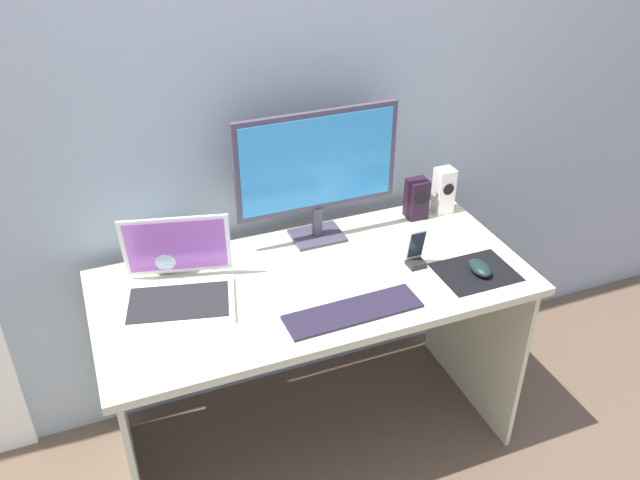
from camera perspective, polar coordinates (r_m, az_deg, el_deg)
name	(u,v)px	position (r m, az deg, el deg)	size (l,w,h in m)	color
ground_plane	(315,436)	(2.66, -0.47, -16.38)	(8.00, 8.00, 0.00)	brown
wall_back	(269,87)	(2.26, -4.35, 12.88)	(6.00, 0.04, 2.50)	#919FB0
desk	(314,317)	(2.26, -0.54, -6.55)	(1.40, 0.65, 0.74)	beige
monitor	(317,168)	(2.24, -0.24, 6.13)	(0.57, 0.14, 0.47)	#3E394B
speaker_right	(444,191)	(2.54, 10.50, 4.17)	(0.07, 0.07, 0.18)	white
speaker_near_monitor	(417,199)	(2.49, 8.25, 3.51)	(0.07, 0.07, 0.15)	black
laptop	(178,283)	(2.11, -12.01, -3.60)	(0.39, 0.35, 0.24)	white
fishbowl	(166,247)	(2.24, -13.00, -0.61)	(0.16, 0.16, 0.16)	silver
keyboard_external	(353,311)	(2.02, 2.83, -6.11)	(0.42, 0.12, 0.01)	#221B2D
mousepad	(476,272)	(2.25, 13.14, -2.68)	(0.25, 0.20, 0.00)	black
mouse	(480,268)	(2.24, 13.50, -2.34)	(0.06, 0.10, 0.04)	black
phone_in_dock	(416,253)	(2.23, 8.17, -1.11)	(0.06, 0.05, 0.14)	black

